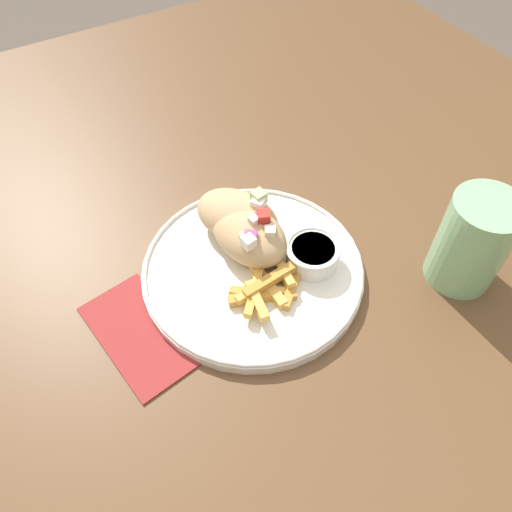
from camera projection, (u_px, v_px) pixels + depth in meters
name	position (u px, v px, depth m)	size (l,w,h in m)	color
ground_plane	(248.00, 440.00, 1.25)	(10.00, 10.00, 0.00)	brown
table	(243.00, 285.00, 0.72)	(1.40, 1.40, 0.74)	brown
napkin	(140.00, 334.00, 0.60)	(0.17, 0.11, 0.00)	maroon
plate	(256.00, 268.00, 0.65)	(0.29, 0.29, 0.02)	white
pita_sandwich_near	(249.00, 234.00, 0.64)	(0.13, 0.10, 0.07)	tan
pita_sandwich_far	(238.00, 216.00, 0.66)	(0.14, 0.12, 0.07)	tan
fries_pile	(269.00, 285.00, 0.61)	(0.09, 0.12, 0.02)	gold
sauce_ramekin	(313.00, 253.00, 0.63)	(0.07, 0.07, 0.03)	white
water_glass	(471.00, 245.00, 0.61)	(0.09, 0.09, 0.13)	#8CCC93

